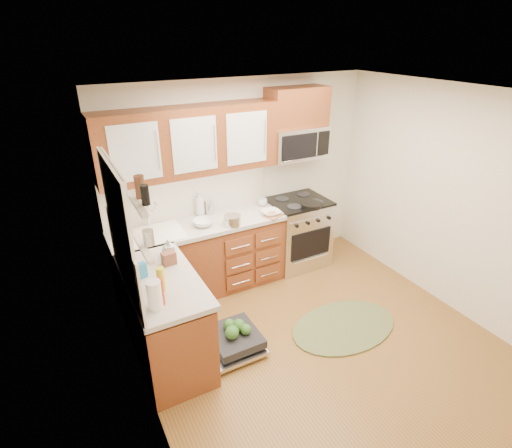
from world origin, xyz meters
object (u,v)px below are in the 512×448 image
cutting_board (274,215)px  microwave (296,142)px  sink (156,244)px  paper_towel_roll (155,295)px  cup (262,202)px  bowl_b (203,223)px  skillet (311,205)px  bowl_a (271,213)px  upper_cabinets (189,141)px  dishwasher (231,341)px  stock_pot (232,220)px  range (297,232)px  rug (344,326)px

cutting_board → microwave: bearing=33.4°
microwave → sink: 2.13m
paper_towel_roll → cup: 2.31m
sink → bowl_b: size_ratio=2.60×
cutting_board → bowl_b: 0.89m
skillet → sink: bearing=173.0°
cup → cutting_board: bearing=-93.4°
skillet → cup: cup is taller
skillet → cutting_board: skillet is taller
skillet → bowl_a: size_ratio=1.18×
microwave → bowl_b: microwave is taller
upper_cabinets → bowl_b: bearing=-82.4°
dishwasher → bowl_a: 1.63m
upper_cabinets → cutting_board: upper_cabinets is taller
sink → stock_pot: stock_pot is taller
bowl_a → bowl_b: (-0.85, 0.11, 0.01)m
microwave → cutting_board: bearing=-146.6°
range → cup: 0.70m
range → dishwasher: bearing=-143.7°
cutting_board → bowl_a: bowl_a is taller
dishwasher → sink: bearing=109.2°
microwave → bowl_b: 1.57m
stock_pot → rug: bearing=-57.3°
rug → stock_pot: bearing=122.7°
upper_cabinets → dishwasher: bearing=-96.0°
dishwasher → skillet: skillet is taller
microwave → range: bearing=-90.0°
stock_pot → sink: bearing=166.9°
microwave → skillet: bearing=-87.0°
rug → skillet: bearing=75.0°
upper_cabinets → bowl_a: 1.31m
dishwasher → bowl_a: (1.01, 0.95, 0.85)m
cutting_board → dishwasher: bearing=-138.5°
cutting_board → bowl_b: bowl_b is taller
skillet → paper_towel_roll: bearing=-155.1°
range → sink: 1.96m
sink → rug: sink is taller
upper_cabinets → sink: upper_cabinets is taller
dishwasher → cup: 1.86m
upper_cabinets → microwave: (1.41, -0.02, -0.18)m
stock_pot → cutting_board: 0.57m
rug → paper_towel_roll: bearing=177.1°
bowl_a → stock_pot: bearing=-176.8°
sink → dishwasher: (0.39, -1.12, -0.70)m
upper_cabinets → cup: bearing=-0.9°
rug → cutting_board: cutting_board is taller
cutting_board → cup: cup is taller
bowl_b → dishwasher: bearing=-98.7°
sink → bowl_a: bearing=-6.9°
paper_towel_roll → bowl_b: (0.90, 1.25, -0.09)m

